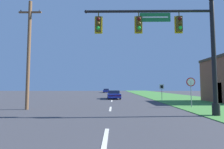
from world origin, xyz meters
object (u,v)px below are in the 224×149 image
(route_sign_post, at_px, (162,89))
(signal_mast, at_px, (177,42))
(stop_sign, at_px, (191,85))
(car_ahead, at_px, (114,95))
(far_car, at_px, (106,91))
(utility_pole_near, at_px, (29,52))

(route_sign_post, bearing_deg, signal_mast, -100.07)
(signal_mast, bearing_deg, stop_sign, 58.94)
(signal_mast, distance_m, car_ahead, 16.24)
(signal_mast, bearing_deg, car_ahead, 104.56)
(route_sign_post, bearing_deg, car_ahead, 143.07)
(signal_mast, relative_size, far_car, 1.74)
(car_ahead, bearing_deg, utility_pole_near, -118.22)
(far_car, bearing_deg, car_ahead, -85.29)
(car_ahead, distance_m, utility_pole_near, 14.61)
(car_ahead, distance_m, route_sign_post, 7.42)
(stop_sign, height_order, utility_pole_near, utility_pole_near)
(utility_pole_near, bearing_deg, far_car, 84.06)
(signal_mast, height_order, stop_sign, signal_mast)
(signal_mast, xyz_separation_m, car_ahead, (-3.96, 15.26, -3.90))
(utility_pole_near, bearing_deg, route_sign_post, 32.48)
(signal_mast, bearing_deg, far_car, 98.18)
(stop_sign, height_order, route_sign_post, stop_sign)
(signal_mast, height_order, far_car, signal_mast)
(car_ahead, xyz_separation_m, stop_sign, (6.69, -10.74, 1.26))
(route_sign_post, bearing_deg, far_car, 103.95)
(stop_sign, relative_size, utility_pole_near, 0.29)
(stop_sign, bearing_deg, far_car, 102.90)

